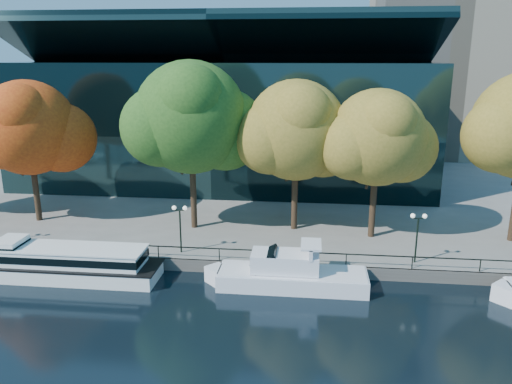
# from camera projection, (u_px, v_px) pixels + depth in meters

# --- Properties ---
(ground) EXTENTS (160.00, 160.00, 0.00)m
(ground) POSITION_uv_depth(u_px,v_px,m) (212.00, 290.00, 37.03)
(ground) COLOR black
(ground) RESTS_ON ground
(promenade) EXTENTS (90.00, 67.08, 1.00)m
(promenade) POSITION_uv_depth(u_px,v_px,m) (261.00, 172.00, 71.75)
(promenade) COLOR slate
(promenade) RESTS_ON ground
(railing) EXTENTS (88.20, 0.08, 0.99)m
(railing) POSITION_uv_depth(u_px,v_px,m) (219.00, 249.00, 39.63)
(railing) COLOR black
(railing) RESTS_ON promenade
(convention_building) EXTENTS (50.00, 24.57, 21.43)m
(convention_building) POSITION_uv_depth(u_px,v_px,m) (228.00, 120.00, 65.65)
(convention_building) COLOR black
(convention_building) RESTS_ON ground
(tour_boat) EXTENTS (16.12, 3.60, 3.06)m
(tour_boat) POSITION_uv_depth(u_px,v_px,m) (61.00, 262.00, 38.75)
(tour_boat) COLOR white
(tour_boat) RESTS_ON ground
(cruiser_near) EXTENTS (12.29, 3.17, 3.56)m
(cruiser_near) POSITION_uv_depth(u_px,v_px,m) (286.00, 273.00, 37.18)
(cruiser_near) COLOR white
(cruiser_near) RESTS_ON ground
(tree_1) EXTENTS (11.22, 9.20, 13.67)m
(tree_1) POSITION_uv_depth(u_px,v_px,m) (30.00, 130.00, 47.08)
(tree_1) COLOR black
(tree_1) RESTS_ON promenade
(tree_2) EXTENTS (12.70, 10.42, 15.49)m
(tree_2) POSITION_uv_depth(u_px,v_px,m) (193.00, 120.00, 44.69)
(tree_2) COLOR black
(tree_2) RESTS_ON promenade
(tree_3) EXTENTS (11.33, 9.29, 13.84)m
(tree_3) POSITION_uv_depth(u_px,v_px,m) (298.00, 133.00, 44.64)
(tree_3) COLOR black
(tree_3) RESTS_ON promenade
(tree_4) EXTENTS (10.46, 8.57, 13.18)m
(tree_4) POSITION_uv_depth(u_px,v_px,m) (379.00, 140.00, 42.68)
(tree_4) COLOR black
(tree_4) RESTS_ON promenade
(lamp_1) EXTENTS (1.26, 0.36, 4.03)m
(lamp_1) POSITION_uv_depth(u_px,v_px,m) (180.00, 218.00, 40.65)
(lamp_1) COLOR black
(lamp_1) RESTS_ON promenade
(lamp_2) EXTENTS (1.26, 0.36, 4.03)m
(lamp_2) POSITION_uv_depth(u_px,v_px,m) (418.00, 227.00, 38.64)
(lamp_2) COLOR black
(lamp_2) RESTS_ON promenade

